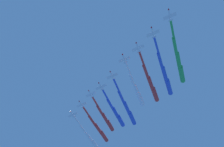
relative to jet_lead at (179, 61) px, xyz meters
The scene contains 9 objects.
jet_lead is the anchor object (origin of this frame).
jet_port_inner 16.71m from the jet_lead, ahead, with size 57.34×48.89×4.30m.
jet_starboard_inner 31.12m from the jet_lead, ahead, with size 54.17×46.65×4.36m.
jet_port_mid 46.33m from the jet_lead, 12.48° to the left, with size 51.71×43.40×4.28m.
jet_starboard_mid 67.14m from the jet_lead, ahead, with size 60.08×49.68×4.30m.
jet_port_outer 78.50m from the jet_lead, 10.56° to the left, with size 51.64×44.69×4.31m.
jet_starboard_outer 95.02m from the jet_lead, 10.71° to the left, with size 51.79×43.67×4.37m.
jet_trail_port 113.64m from the jet_lead, ahead, with size 56.32×48.77×4.34m.
jet_trail_starboard 131.34m from the jet_lead, ahead, with size 58.64×48.75×4.37m.
Camera 1 is at (-161.40, 66.97, 33.14)m, focal length 50.24 mm.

